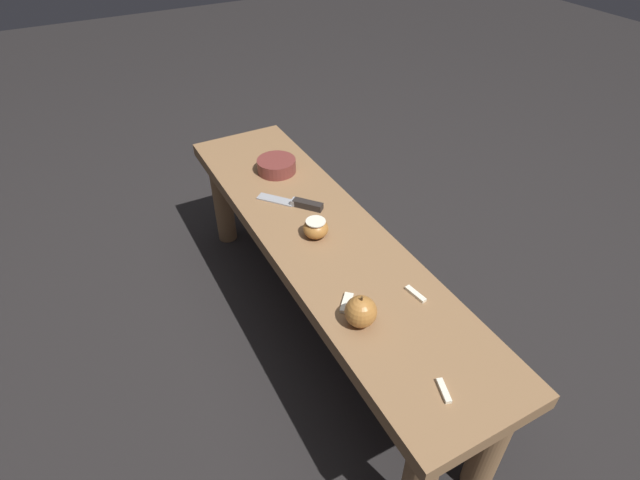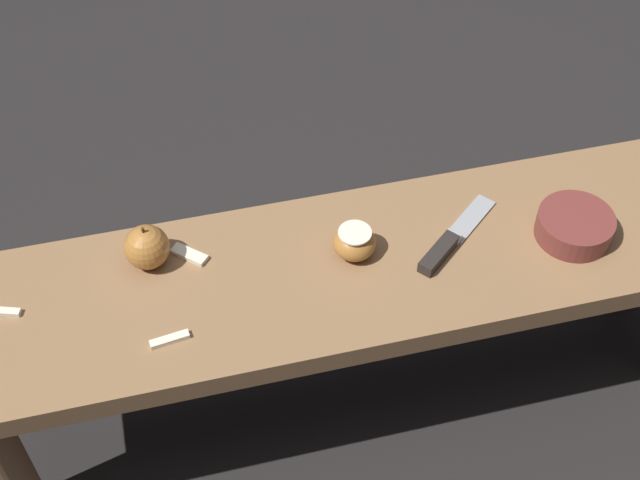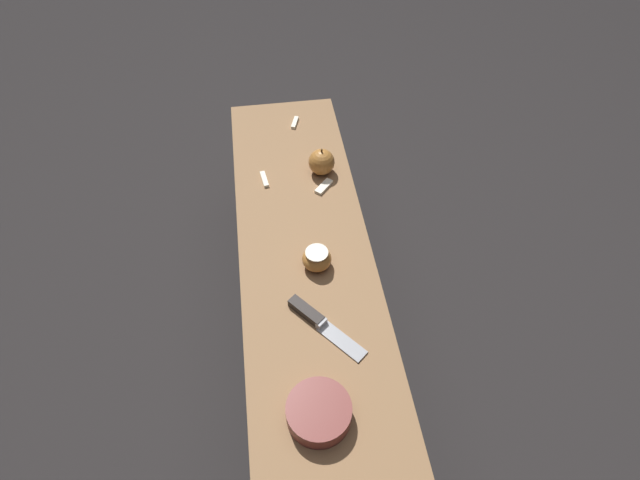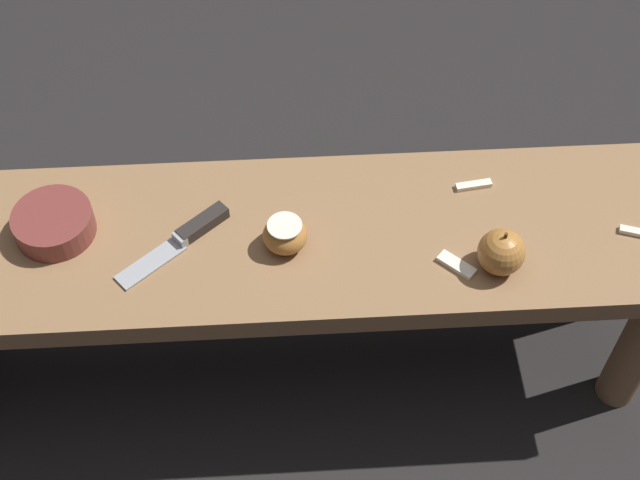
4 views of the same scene
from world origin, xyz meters
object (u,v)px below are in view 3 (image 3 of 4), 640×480
wooden_bench (308,285)px  apple_cut (317,259)px  bowl (319,412)px  knife (316,319)px  apple_whole (322,162)px

wooden_bench → apple_cut: 0.10m
bowl → apple_cut: bearing=-7.4°
knife → apple_cut: size_ratio=2.55×
knife → apple_cut: 0.15m
wooden_bench → knife: (-0.15, 0.00, 0.08)m
bowl → wooden_bench: bearing=-4.0°
apple_whole → bowl: apple_whole is taller
apple_whole → bowl: 0.67m
apple_cut → bowl: (-0.35, 0.05, -0.00)m
wooden_bench → apple_cut: bearing=-92.7°
apple_cut → bowl: size_ratio=0.55×
wooden_bench → knife: knife is taller
apple_whole → apple_cut: bearing=169.7°
wooden_bench → bowl: size_ratio=10.67×
knife → bowl: 0.21m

